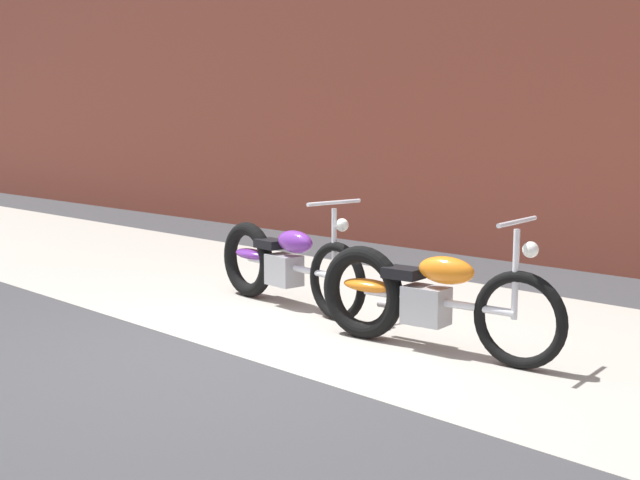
# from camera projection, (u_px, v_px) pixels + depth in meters

# --- Properties ---
(ground_plane) EXTENTS (80.00, 80.00, 0.00)m
(ground_plane) POSITION_uv_depth(u_px,v_px,m) (231.00, 354.00, 5.82)
(ground_plane) COLOR #38383A
(sidewalk_slab) EXTENTS (36.00, 3.50, 0.01)m
(sidewalk_slab) POSITION_uv_depth(u_px,v_px,m) (386.00, 314.00, 7.05)
(sidewalk_slab) COLOR #9E998E
(sidewalk_slab) RESTS_ON ground
(motorcycle_purple) EXTENTS (2.01, 0.58, 1.03)m
(motorcycle_purple) POSITION_uv_depth(u_px,v_px,m) (279.00, 263.00, 7.37)
(motorcycle_purple) COLOR black
(motorcycle_purple) RESTS_ON ground
(motorcycle_orange) EXTENTS (2.00, 0.58, 1.03)m
(motorcycle_orange) POSITION_uv_depth(u_px,v_px,m) (417.00, 296.00, 5.92)
(motorcycle_orange) COLOR black
(motorcycle_orange) RESTS_ON ground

